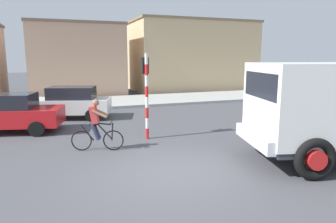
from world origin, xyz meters
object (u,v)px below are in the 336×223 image
at_px(traffic_light_pole, 146,84).
at_px(car_white_mid, 9,113).
at_px(car_red_near, 70,102).
at_px(cyclist, 96,125).

relative_size(traffic_light_pole, car_white_mid, 0.75).
bearing_deg(car_red_near, cyclist, -84.59).
xyz_separation_m(car_red_near, car_white_mid, (-2.47, -2.19, 0.00)).
bearing_deg(traffic_light_pole, car_white_mid, 150.63).
bearing_deg(car_white_mid, traffic_light_pole, -29.37).
bearing_deg(car_white_mid, car_red_near, 41.57).
height_order(cyclist, car_red_near, cyclist).
height_order(cyclist, traffic_light_pole, traffic_light_pole).
xyz_separation_m(cyclist, car_white_mid, (-3.04, 3.75, -0.05)).
distance_m(car_red_near, car_white_mid, 3.31).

